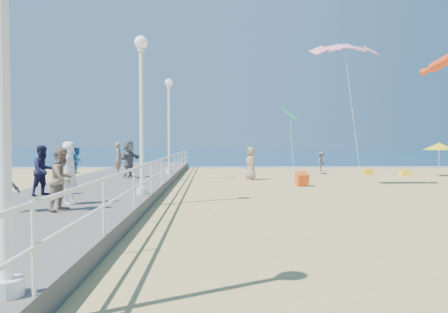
{
  "coord_description": "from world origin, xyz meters",
  "views": [
    {
      "loc": [
        -3.05,
        -13.55,
        2.14
      ],
      "look_at": [
        -2.5,
        2.0,
        1.6
      ],
      "focal_mm": 32.0,
      "sensor_mm": 36.0,
      "label": 1
    }
  ],
  "objects_px": {
    "spectator_1": "(62,179)",
    "spectator_7": "(43,170)",
    "lamp_post_mid": "(141,97)",
    "lamp_post_far": "(169,116)",
    "toddler_held": "(78,160)",
    "box_kite": "(302,180)",
    "beach_walker_c": "(251,163)",
    "spectator_5": "(129,159)",
    "beach_walker_a": "(321,161)",
    "lamp_post_near": "(2,6)",
    "beach_chair_right": "(368,172)",
    "woman_holding_toddler": "(71,173)",
    "spectator_6": "(119,158)",
    "spectator_2": "(1,184)",
    "beach_chair_left": "(405,173)",
    "beach_umbrella": "(439,146)"
  },
  "relations": [
    {
      "from": "spectator_2",
      "to": "beach_walker_c",
      "type": "height_order",
      "value": "beach_walker_c"
    },
    {
      "from": "spectator_1",
      "to": "spectator_6",
      "type": "relative_size",
      "value": 0.92
    },
    {
      "from": "spectator_5",
      "to": "beach_walker_a",
      "type": "bearing_deg",
      "value": -29.97
    },
    {
      "from": "spectator_1",
      "to": "spectator_7",
      "type": "xyz_separation_m",
      "value": [
        -1.71,
        2.98,
        0.02
      ]
    },
    {
      "from": "lamp_post_near",
      "to": "spectator_7",
      "type": "distance_m",
      "value": 9.64
    },
    {
      "from": "toddler_held",
      "to": "box_kite",
      "type": "bearing_deg",
      "value": -38.06
    },
    {
      "from": "beach_chair_left",
      "to": "beach_chair_right",
      "type": "relative_size",
      "value": 1.0
    },
    {
      "from": "lamp_post_far",
      "to": "spectator_1",
      "type": "bearing_deg",
      "value": -96.92
    },
    {
      "from": "lamp_post_mid",
      "to": "woman_holding_toddler",
      "type": "distance_m",
      "value": 3.6
    },
    {
      "from": "lamp_post_near",
      "to": "beach_chair_left",
      "type": "bearing_deg",
      "value": 54.23
    },
    {
      "from": "toddler_held",
      "to": "spectator_5",
      "type": "bearing_deg",
      "value": 10.31
    },
    {
      "from": "toddler_held",
      "to": "spectator_7",
      "type": "distance_m",
      "value": 2.48
    },
    {
      "from": "toddler_held",
      "to": "beach_chair_left",
      "type": "distance_m",
      "value": 21.26
    },
    {
      "from": "spectator_6",
      "to": "box_kite",
      "type": "height_order",
      "value": "spectator_6"
    },
    {
      "from": "spectator_7",
      "to": "beach_walker_a",
      "type": "xyz_separation_m",
      "value": [
        13.76,
        15.94,
        -0.48
      ]
    },
    {
      "from": "lamp_post_mid",
      "to": "lamp_post_far",
      "type": "bearing_deg",
      "value": 90.0
    },
    {
      "from": "lamp_post_near",
      "to": "beach_chair_right",
      "type": "relative_size",
      "value": 9.67
    },
    {
      "from": "box_kite",
      "to": "lamp_post_mid",
      "type": "bearing_deg",
      "value": -146.83
    },
    {
      "from": "spectator_6",
      "to": "beach_walker_c",
      "type": "height_order",
      "value": "spectator_6"
    },
    {
      "from": "toddler_held",
      "to": "lamp_post_mid",
      "type": "bearing_deg",
      "value": -28.05
    },
    {
      "from": "spectator_5",
      "to": "spectator_6",
      "type": "bearing_deg",
      "value": 44.81
    },
    {
      "from": "beach_walker_c",
      "to": "lamp_post_mid",
      "type": "bearing_deg",
      "value": -39.04
    },
    {
      "from": "lamp_post_near",
      "to": "lamp_post_mid",
      "type": "relative_size",
      "value": 1.0
    },
    {
      "from": "beach_umbrella",
      "to": "beach_chair_left",
      "type": "height_order",
      "value": "beach_umbrella"
    },
    {
      "from": "toddler_held",
      "to": "spectator_2",
      "type": "height_order",
      "value": "toddler_held"
    },
    {
      "from": "lamp_post_mid",
      "to": "spectator_6",
      "type": "xyz_separation_m",
      "value": [
        -2.91,
        9.4,
        -2.38
      ]
    },
    {
      "from": "lamp_post_mid",
      "to": "beach_chair_left",
      "type": "distance_m",
      "value": 19.11
    },
    {
      "from": "toddler_held",
      "to": "spectator_1",
      "type": "distance_m",
      "value": 1.29
    },
    {
      "from": "beach_walker_c",
      "to": "lamp_post_near",
      "type": "bearing_deg",
      "value": -26.73
    },
    {
      "from": "woman_holding_toddler",
      "to": "spectator_1",
      "type": "height_order",
      "value": "woman_holding_toddler"
    },
    {
      "from": "beach_umbrella",
      "to": "box_kite",
      "type": "bearing_deg",
      "value": -151.9
    },
    {
      "from": "woman_holding_toddler",
      "to": "spectator_1",
      "type": "relative_size",
      "value": 1.1
    },
    {
      "from": "lamp_post_far",
      "to": "spectator_5",
      "type": "distance_m",
      "value": 3.86
    },
    {
      "from": "spectator_5",
      "to": "beach_chair_right",
      "type": "distance_m",
      "value": 15.71
    },
    {
      "from": "lamp_post_mid",
      "to": "beach_walker_a",
      "type": "distance_m",
      "value": 19.16
    },
    {
      "from": "spectator_2",
      "to": "box_kite",
      "type": "bearing_deg",
      "value": -15.11
    },
    {
      "from": "lamp_post_near",
      "to": "box_kite",
      "type": "height_order",
      "value": "lamp_post_near"
    },
    {
      "from": "beach_walker_c",
      "to": "lamp_post_far",
      "type": "bearing_deg",
      "value": -98.74
    },
    {
      "from": "spectator_2",
      "to": "spectator_7",
      "type": "distance_m",
      "value": 3.36
    },
    {
      "from": "lamp_post_mid",
      "to": "beach_chair_left",
      "type": "bearing_deg",
      "value": 37.98
    },
    {
      "from": "spectator_1",
      "to": "beach_chair_right",
      "type": "height_order",
      "value": "spectator_1"
    },
    {
      "from": "spectator_5",
      "to": "spectator_7",
      "type": "height_order",
      "value": "spectator_5"
    },
    {
      "from": "spectator_5",
      "to": "box_kite",
      "type": "xyz_separation_m",
      "value": [
        8.54,
        -0.64,
        -1.03
      ]
    },
    {
      "from": "beach_chair_right",
      "to": "spectator_2",
      "type": "bearing_deg",
      "value": -134.27
    },
    {
      "from": "beach_chair_left",
      "to": "beach_walker_c",
      "type": "bearing_deg",
      "value": -167.46
    },
    {
      "from": "lamp_post_far",
      "to": "woman_holding_toddler",
      "type": "distance_m",
      "value": 11.52
    },
    {
      "from": "spectator_1",
      "to": "beach_chair_left",
      "type": "bearing_deg",
      "value": -32.15
    },
    {
      "from": "toddler_held",
      "to": "box_kite",
      "type": "xyz_separation_m",
      "value": [
        8.3,
        7.82,
        -1.33
      ]
    },
    {
      "from": "lamp_post_mid",
      "to": "lamp_post_far",
      "type": "relative_size",
      "value": 1.0
    },
    {
      "from": "spectator_2",
      "to": "beach_walker_a",
      "type": "distance_m",
      "value": 23.49
    }
  ]
}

